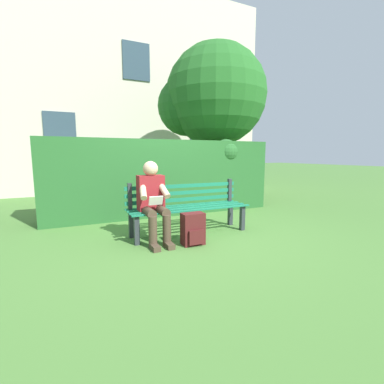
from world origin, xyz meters
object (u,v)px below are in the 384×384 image
Objects in this scene: person_seated at (153,199)px; backpack at (193,229)px; park_bench at (187,206)px; tree at (211,98)px.

backpack is at bearing 138.66° from person_seated.
park_bench is at bearing -163.78° from person_seated.
park_bench is 1.66× the size of person_seated.
tree is at bearing -121.96° from backpack.
tree is at bearing -124.68° from park_bench.
backpack is (2.13, 3.42, -2.60)m from tree.
park_bench is at bearing -106.23° from backpack.
tree reaches higher than backpack.
park_bench is 4.31× the size of backpack.
park_bench is 0.64m from backpack.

